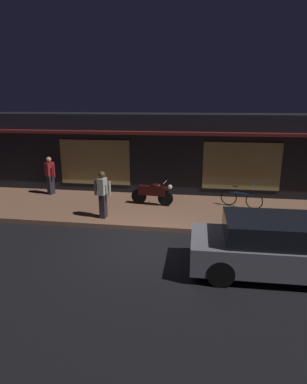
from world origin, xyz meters
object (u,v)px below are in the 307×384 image
bicycle_parked (241,198)px  person_bystander (103,194)px  motorcycle (153,193)px  parked_car_near (274,246)px  person_photographer (50,175)px

bicycle_parked → person_bystander: person_bystander is taller
motorcycle → parked_car_near: size_ratio=0.41×
person_photographer → parked_car_near: person_photographer is taller
motorcycle → parked_car_near: (3.69, -4.58, 0.06)m
bicycle_parked → person_bystander: bearing=-158.4°
person_photographer → parked_car_near: size_ratio=0.40×
motorcycle → bicycle_parked: motorcycle is taller
person_photographer → bicycle_parked: bearing=-4.5°
person_bystander → parked_car_near: size_ratio=0.40×
bicycle_parked → parked_car_near: (0.27, -4.78, 0.20)m
motorcycle → person_bystander: person_bystander is taller
motorcycle → person_photographer: person_photographer is taller
person_bystander → parked_car_near: person_bystander is taller
person_bystander → person_photographer: bearing=141.0°
motorcycle → person_photographer: (-4.71, 0.85, 0.38)m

